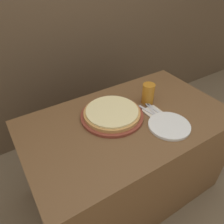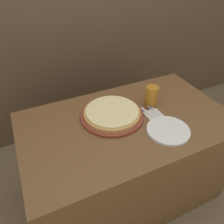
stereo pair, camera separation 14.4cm
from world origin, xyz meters
The scene contains 10 objects.
ground_plane centered at (0.00, 0.00, 0.00)m, with size 12.00×12.00×0.00m, color #756047.
back_wall centered at (0.00, 0.98, 1.30)m, with size 6.00×0.05×2.60m.
dining_table centered at (0.00, 0.00, 0.38)m, with size 1.39×0.82×0.76m.
pizza_on_board centered at (-0.08, 0.08, 0.79)m, with size 0.42×0.42×0.06m.
beer_glass centered at (0.23, 0.09, 0.84)m, with size 0.09×0.09×0.15m.
dinner_plate centered at (0.18, -0.20, 0.77)m, with size 0.27×0.27×0.02m.
napkin_stack centered at (0.18, -0.03, 0.77)m, with size 0.11×0.11×0.01m.
fork centered at (0.16, -0.03, 0.78)m, with size 0.05×0.20×0.00m.
dinner_knife centered at (0.18, -0.03, 0.78)m, with size 0.06×0.20×0.00m.
spoon centered at (0.21, -0.03, 0.78)m, with size 0.02×0.17×0.00m.
Camera 1 is at (-0.68, -0.89, 1.68)m, focal length 35.00 mm.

